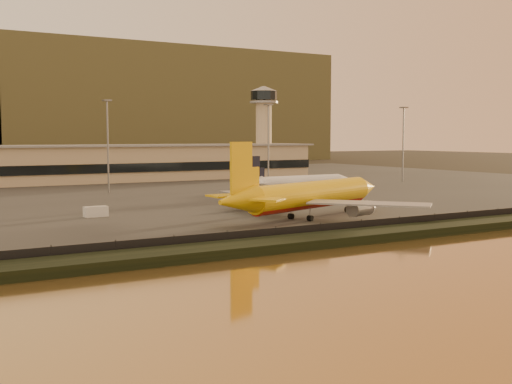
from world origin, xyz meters
The scene contains 11 objects.
ground centered at (0.00, 0.00, 0.00)m, with size 900.00×900.00×0.00m, color black.
embankment centered at (0.00, -17.00, 0.70)m, with size 320.00×7.00×1.40m, color black.
tarmac centered at (0.00, 95.00, 0.10)m, with size 320.00×220.00×0.20m, color #2D2D2D.
perimeter_fence centered at (0.00, -13.00, 1.30)m, with size 300.00×0.05×2.20m, color black.
terminal_building centered at (-14.52, 125.55, 6.25)m, with size 202.00×25.00×12.60m.
control_tower centered at (70.00, 131.00, 21.66)m, with size 11.20×11.20×35.50m.
apron_light_masts centered at (15.00, 75.00, 15.70)m, with size 152.20×12.20×25.40m.
dhl_cargo_jet centered at (5.82, 7.09, 4.56)m, with size 47.41×45.04×14.60m.
white_narrowbody_jet centered at (33.06, 50.68, 3.32)m, with size 36.29×35.52×10.45m.
gse_vehicle_yellow centered at (10.88, 27.88, 1.15)m, with size 4.24×1.91×1.91m, color #E6B40C.
gse_vehicle_white centered at (-28.01, 30.28, 1.21)m, with size 4.47×2.01×2.01m, color white.
Camera 1 is at (-63.05, -91.58, 15.70)m, focal length 45.00 mm.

